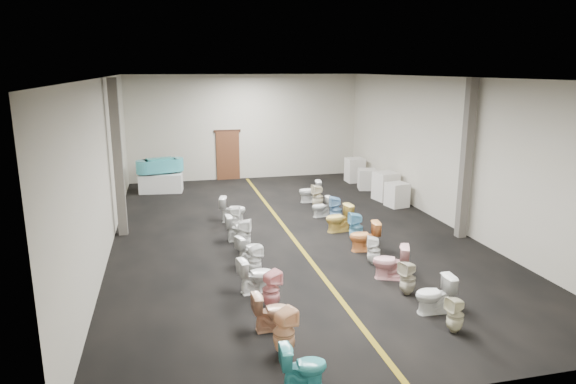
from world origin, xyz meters
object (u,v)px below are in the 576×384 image
object	(u,v)px
toilet_left_8	(239,228)
toilet_right_9	(322,207)
toilet_right_8	(336,210)
toilet_left_7	(244,235)
appliance_crate_d	(355,170)
toilet_right_3	(390,262)
bathtub	(160,165)
toilet_left_4	(256,275)
toilet_right_0	(455,315)
toilet_right_10	(318,197)
toilet_left_0	(303,366)
toilet_left_2	(272,311)
toilet_right_7	(339,218)
display_table	(161,183)
toilet_left_5	(255,260)
toilet_right_4	(374,250)
toilet_right_1	(434,294)
toilet_right_5	(364,236)
toilet_left_1	(284,332)
toilet_left_9	(234,218)
toilet_right_2	(408,278)
appliance_crate_c	(367,179)
toilet_left_10	(233,209)
appliance_crate_b	(386,186)
toilet_left_3	(271,290)
toilet_right_11	(310,191)

from	to	relation	value
toilet_left_8	toilet_right_9	xyz separation A→B (m)	(2.98, 1.74, -0.04)
toilet_right_8	toilet_left_7	bearing A→B (deg)	-47.97
appliance_crate_d	toilet_left_8	world-z (taller)	appliance_crate_d
toilet_right_3	toilet_right_9	world-z (taller)	toilet_right_3
bathtub	toilet_left_4	xyz separation A→B (m)	(2.00, -10.03, -0.68)
toilet_right_0	toilet_right_10	world-z (taller)	toilet_right_10
appliance_crate_d	bathtub	bearing A→B (deg)	179.91
toilet_right_10	toilet_left_4	bearing A→B (deg)	-30.16
toilet_left_0	toilet_right_3	size ratio (longest dim) A/B	0.88
toilet_left_2	toilet_left_8	world-z (taller)	toilet_left_8
toilet_right_7	bathtub	bearing A→B (deg)	-148.02
display_table	toilet_left_5	bearing A→B (deg)	-76.75
toilet_right_4	toilet_right_9	distance (m)	4.30
toilet_left_0	toilet_right_10	distance (m)	10.29
toilet_left_4	toilet_left_0	bearing A→B (deg)	171.56
toilet_left_7	display_table	bearing A→B (deg)	32.42
display_table	toilet_right_1	world-z (taller)	toilet_right_1
display_table	toilet_left_7	size ratio (longest dim) A/B	1.91
toilet_left_0	toilet_right_5	world-z (taller)	toilet_right_5
bathtub	toilet_right_4	xyz separation A→B (m)	(5.13, -9.09, -0.71)
toilet_right_1	toilet_left_1	bearing A→B (deg)	-73.58
toilet_left_9	toilet_right_2	xyz separation A→B (m)	(3.00, -5.36, 0.01)
appliance_crate_c	toilet_left_10	distance (m)	6.70
toilet_left_5	toilet_right_10	size ratio (longest dim) A/B	0.85
toilet_left_5	toilet_right_10	distance (m)	6.13
toilet_right_3	toilet_right_4	bearing A→B (deg)	-156.48
toilet_right_0	toilet_right_3	world-z (taller)	toilet_right_3
toilet_left_7	toilet_right_1	world-z (taller)	toilet_left_7
appliance_crate_b	toilet_left_7	world-z (taller)	appliance_crate_b
toilet_right_5	display_table	bearing A→B (deg)	-139.34
toilet_left_2	toilet_right_10	bearing A→B (deg)	-24.80
toilet_right_5	toilet_right_1	bearing A→B (deg)	8.07
bathtub	toilet_right_9	xyz separation A→B (m)	(5.11, -4.79, -0.73)
toilet_right_3	display_table	bearing A→B (deg)	-130.00
toilet_left_1	toilet_right_9	world-z (taller)	toilet_left_1
toilet_left_2	toilet_right_9	distance (m)	7.61
toilet_left_8	toilet_left_5	bearing A→B (deg)	178.84
appliance_crate_d	toilet_left_1	distance (m)	13.98
toilet_left_9	toilet_right_7	distance (m)	3.12
appliance_crate_b	toilet_left_3	distance (m)	9.66
toilet_right_5	toilet_right_11	xyz separation A→B (m)	(-0.01, 5.25, -0.00)
toilet_left_9	toilet_right_0	xyz separation A→B (m)	(3.12, -7.06, -0.02)
toilet_left_7	toilet_right_0	xyz separation A→B (m)	(3.12, -5.25, -0.08)
toilet_right_3	toilet_right_8	bearing A→B (deg)	-159.57
appliance_crate_c	toilet_right_1	distance (m)	10.75
toilet_right_10	toilet_left_2	bearing A→B (deg)	-24.82
appliance_crate_b	toilet_left_4	size ratio (longest dim) A/B	1.32
toilet_left_2	toilet_left_9	world-z (taller)	toilet_left_2
display_table	toilet_right_10	world-z (taller)	toilet_right_10
bathtub	toilet_right_3	xyz separation A→B (m)	(5.14, -10.05, -0.66)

